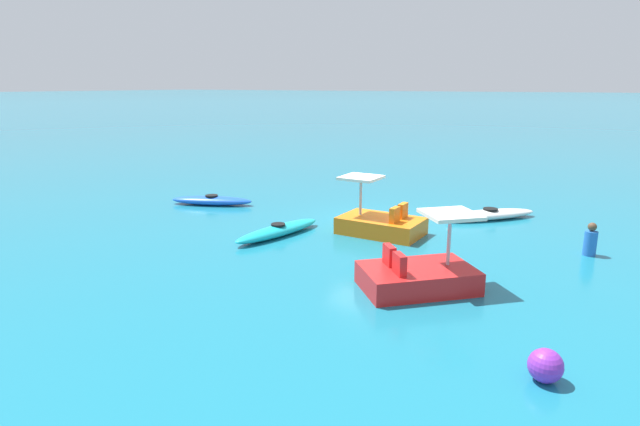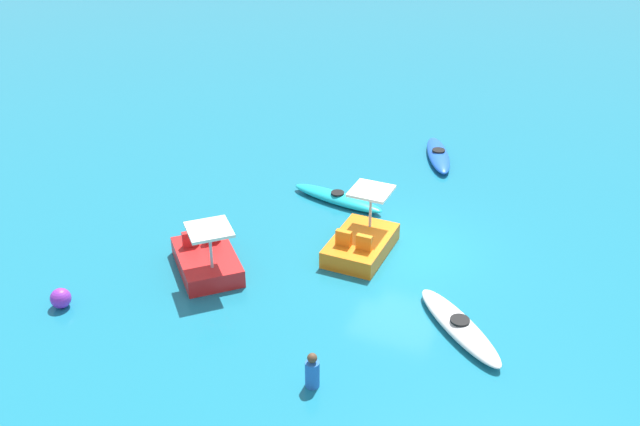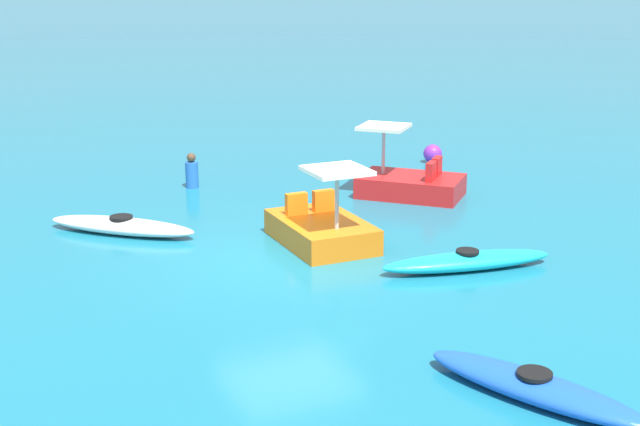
# 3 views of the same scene
# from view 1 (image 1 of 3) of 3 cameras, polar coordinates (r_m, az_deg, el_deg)

# --- Properties ---
(ground_plane) EXTENTS (600.00, 600.00, 0.00)m
(ground_plane) POSITION_cam_1_polar(r_m,az_deg,el_deg) (16.76, 6.08, -1.15)
(ground_plane) COLOR #19728C
(kayak_cyan) EXTENTS (1.27, 3.31, 0.37)m
(kayak_cyan) POSITION_cam_1_polar(r_m,az_deg,el_deg) (15.33, -4.61, -1.93)
(kayak_cyan) COLOR #19B7C6
(kayak_cyan) RESTS_ON ground_plane
(kayak_white) EXTENTS (2.81, 2.88, 0.37)m
(kayak_white) POSITION_cam_1_polar(r_m,az_deg,el_deg) (18.05, 18.17, -0.15)
(kayak_white) COLOR white
(kayak_white) RESTS_ON ground_plane
(kayak_blue) EXTENTS (3.08, 1.81, 0.37)m
(kayak_blue) POSITION_cam_1_polar(r_m,az_deg,el_deg) (19.62, -11.80, 1.35)
(kayak_blue) COLOR blue
(kayak_blue) RESTS_ON ground_plane
(pedal_boat_red) EXTENTS (2.78, 2.74, 1.68)m
(pedal_boat_red) POSITION_cam_1_polar(r_m,az_deg,el_deg) (11.55, 10.74, -6.62)
(pedal_boat_red) COLOR red
(pedal_boat_red) RESTS_ON ground_plane
(pedal_boat_orange) EXTENTS (2.48, 1.56, 1.68)m
(pedal_boat_orange) POSITION_cam_1_polar(r_m,az_deg,el_deg) (15.55, 6.66, -1.08)
(pedal_boat_orange) COLOR orange
(pedal_boat_orange) RESTS_ON ground_plane
(buoy_purple) EXTENTS (0.52, 0.52, 0.52)m
(buoy_purple) POSITION_cam_1_polar(r_m,az_deg,el_deg) (8.76, 23.52, -15.12)
(buoy_purple) COLOR purple
(buoy_purple) RESTS_ON ground_plane
(person_near_shore) EXTENTS (0.39, 0.39, 0.88)m
(person_near_shore) POSITION_cam_1_polar(r_m,az_deg,el_deg) (15.23, 27.56, -2.74)
(person_near_shore) COLOR blue
(person_near_shore) RESTS_ON ground_plane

